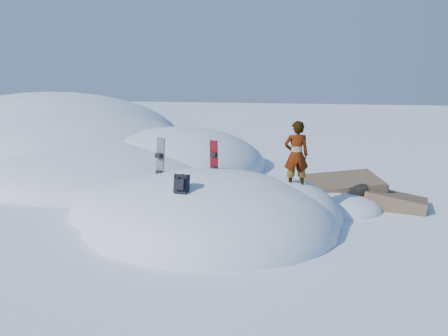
% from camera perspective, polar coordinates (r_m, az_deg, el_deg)
% --- Properties ---
extents(ground, '(120.00, 120.00, 0.00)m').
position_cam_1_polar(ground, '(12.12, -1.90, -7.48)').
color(ground, white).
rests_on(ground, ground).
extents(snow_mound, '(8.00, 6.00, 3.00)m').
position_cam_1_polar(snow_mound, '(12.38, -2.39, -7.06)').
color(snow_mound, white).
rests_on(snow_mound, ground).
extents(snow_ridge, '(21.50, 18.50, 6.40)m').
position_cam_1_polar(snow_ridge, '(25.16, -19.33, 1.90)').
color(snow_ridge, white).
rests_on(snow_ridge, ground).
extents(rock_outcrop, '(4.68, 4.41, 1.68)m').
position_cam_1_polar(rock_outcrop, '(14.63, 15.53, -4.48)').
color(rock_outcrop, brown).
rests_on(rock_outcrop, ground).
extents(snowboard_red, '(0.26, 0.18, 1.34)m').
position_cam_1_polar(snowboard_red, '(12.42, -1.33, 0.65)').
color(snowboard_red, '#A80816').
rests_on(snowboard_red, snow_mound).
extents(snowboard_dark, '(0.36, 0.32, 1.67)m').
position_cam_1_polar(snowboard_dark, '(12.52, -8.39, 0.24)').
color(snowboard_dark, black).
rests_on(snowboard_dark, snow_mound).
extents(backpack, '(0.35, 0.39, 0.53)m').
position_cam_1_polar(backpack, '(10.45, -5.59, -2.07)').
color(backpack, black).
rests_on(backpack, snow_mound).
extents(gear_pile, '(1.00, 0.82, 0.26)m').
position_cam_1_polar(gear_pile, '(11.67, -13.63, -7.90)').
color(gear_pile, black).
rests_on(gear_pile, ground).
extents(person, '(0.77, 0.61, 1.85)m').
position_cam_1_polar(person, '(11.85, 9.41, 1.67)').
color(person, slate).
rests_on(person, snow_mound).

